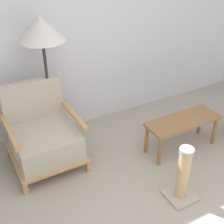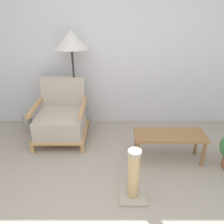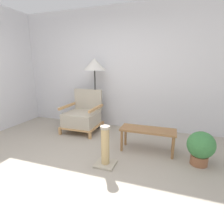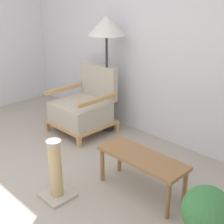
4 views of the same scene
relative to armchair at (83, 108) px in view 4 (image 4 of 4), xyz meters
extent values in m
cube|color=silver|center=(0.64, 0.60, 1.01)|extent=(8.00, 0.06, 2.70)
cube|color=tan|center=(-0.36, -0.38, -0.28)|extent=(0.05, 0.05, 0.13)
cube|color=tan|center=(0.36, -0.38, -0.28)|extent=(0.05, 0.05, 0.13)
cube|color=tan|center=(-0.36, 0.31, -0.28)|extent=(0.05, 0.05, 0.13)
cube|color=tan|center=(0.36, 0.31, -0.28)|extent=(0.05, 0.05, 0.13)
cube|color=tan|center=(0.00, -0.04, -0.20)|extent=(0.76, 0.74, 0.03)
cube|color=#BCB29E|center=(0.00, -0.06, -0.04)|extent=(0.68, 0.64, 0.28)
cube|color=#BCB29E|center=(0.00, 0.30, 0.33)|extent=(0.68, 0.08, 0.47)
cube|color=tan|center=(-0.35, -0.04, 0.22)|extent=(0.05, 0.68, 0.05)
cube|color=tan|center=(0.35, -0.04, 0.22)|extent=(0.05, 0.68, 0.05)
cylinder|color=#2D2D2D|center=(0.19, 0.27, -0.33)|extent=(0.21, 0.21, 0.03)
cylinder|color=#2D2D2D|center=(0.19, 0.27, 0.34)|extent=(0.03, 0.03, 1.31)
cone|color=silver|center=(0.19, 0.27, 1.12)|extent=(0.50, 0.50, 0.26)
cube|color=olive|center=(1.52, -0.55, 0.05)|extent=(0.92, 0.34, 0.04)
cylinder|color=olive|center=(1.10, -0.68, -0.16)|extent=(0.04, 0.04, 0.37)
cylinder|color=olive|center=(1.94, -0.68, -0.16)|extent=(0.04, 0.04, 0.37)
cylinder|color=olive|center=(1.10, -0.41, -0.16)|extent=(0.04, 0.04, 0.37)
cylinder|color=olive|center=(1.94, -0.41, -0.16)|extent=(0.04, 0.04, 0.37)
cylinder|color=#9E998E|center=(-0.61, 0.20, -0.19)|extent=(0.15, 0.15, 0.32)
sphere|color=#3D7F42|center=(2.32, -0.72, -0.03)|extent=(0.39, 0.39, 0.39)
cube|color=#B2A893|center=(1.00, -1.18, -0.33)|extent=(0.29, 0.29, 0.03)
cylinder|color=tan|center=(1.00, -1.18, -0.04)|extent=(0.12, 0.12, 0.54)
cylinder|color=#B2A893|center=(1.00, -1.18, 0.25)|extent=(0.14, 0.14, 0.04)
camera|label=1|loc=(-0.71, -2.83, 2.04)|focal=50.00mm
camera|label=2|loc=(0.77, -2.94, 1.54)|focal=35.00mm
camera|label=3|loc=(1.85, -3.35, 1.08)|focal=28.00mm
camera|label=4|loc=(3.18, -2.60, 1.56)|focal=50.00mm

